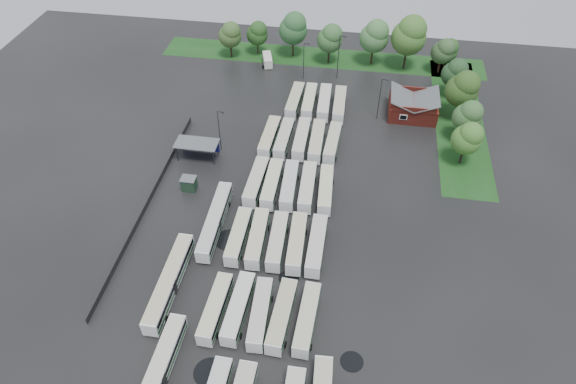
# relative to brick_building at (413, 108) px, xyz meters

# --- Properties ---
(ground) EXTENTS (160.00, 160.00, 0.00)m
(ground) POSITION_rel_brick_building_xyz_m (-24.00, -42.77, -1.87)
(ground) COLOR black
(ground) RESTS_ON ground
(brick_building) EXTENTS (10.07, 8.60, 5.39)m
(brick_building) POSITION_rel_brick_building_xyz_m (0.00, 0.00, 0.00)
(brick_building) COLOR maroon
(brick_building) RESTS_ON ground
(wash_shed) EXTENTS (8.20, 4.20, 3.58)m
(wash_shed) POSITION_rel_brick_building_xyz_m (-41.20, -20.74, 1.12)
(wash_shed) COLOR #2D2D30
(wash_shed) RESTS_ON ground
(utility_hut) EXTENTS (2.70, 2.20, 2.62)m
(utility_hut) POSITION_rel_brick_building_xyz_m (-40.20, -30.17, -0.55)
(utility_hut) COLOR black
(utility_hut) RESTS_ON ground
(grass_strip_north) EXTENTS (80.00, 10.00, 0.01)m
(grass_strip_north) POSITION_rel_brick_building_xyz_m (-22.00, 22.03, -1.86)
(grass_strip_north) COLOR #153F13
(grass_strip_north) RESTS_ON ground
(grass_strip_east) EXTENTS (10.00, 50.00, 0.01)m
(grass_strip_east) POSITION_rel_brick_building_xyz_m (10.00, 0.03, -1.86)
(grass_strip_east) COLOR #153F13
(grass_strip_east) RESTS_ON ground
(west_fence) EXTENTS (0.10, 50.00, 1.20)m
(west_fence) POSITION_rel_brick_building_xyz_m (-46.20, -34.77, -1.27)
(west_fence) COLOR #2D2D30
(west_fence) RESTS_ON ground
(bus_r1c0) EXTENTS (2.69, 10.96, 3.03)m
(bus_r1c0) POSITION_rel_brick_building_xyz_m (-28.50, -55.34, -0.20)
(bus_r1c0) COLOR white
(bus_r1c0) RESTS_ON ground
(bus_r1c1) EXTENTS (2.76, 11.19, 3.09)m
(bus_r1c1) POSITION_rel_brick_building_xyz_m (-25.28, -54.83, -0.16)
(bus_r1c1) COLOR white
(bus_r1c1) RESTS_ON ground
(bus_r1c2) EXTENTS (2.83, 10.96, 3.02)m
(bus_r1c2) POSITION_rel_brick_building_xyz_m (-22.06, -55.21, -0.20)
(bus_r1c2) COLOR white
(bus_r1c2) RESTS_ON ground
(bus_r1c3) EXTENTS (2.94, 11.30, 3.11)m
(bus_r1c3) POSITION_rel_brick_building_xyz_m (-18.99, -55.11, -0.15)
(bus_r1c3) COLOR white
(bus_r1c3) RESTS_ON ground
(bus_r1c4) EXTENTS (2.76, 11.05, 3.05)m
(bus_r1c4) POSITION_rel_brick_building_xyz_m (-15.44, -55.02, -0.19)
(bus_r1c4) COLOR white
(bus_r1c4) RESTS_ON ground
(bus_r2c0) EXTENTS (2.35, 10.93, 3.04)m
(bus_r2c0) POSITION_rel_brick_building_xyz_m (-28.37, -41.48, -0.19)
(bus_r2c0) COLOR white
(bus_r2c0) RESTS_ON ground
(bus_r2c1) EXTENTS (2.84, 11.30, 3.12)m
(bus_r2c1) POSITION_rel_brick_building_xyz_m (-25.26, -41.40, -0.15)
(bus_r2c1) COLOR white
(bus_r2c1) RESTS_ON ground
(bus_r2c2) EXTENTS (2.71, 11.07, 3.06)m
(bus_r2c2) POSITION_rel_brick_building_xyz_m (-22.00, -41.48, -0.18)
(bus_r2c2) COLOR white
(bus_r2c2) RESTS_ON ground
(bus_r2c3) EXTENTS (2.85, 11.41, 3.15)m
(bus_r2c3) POSITION_rel_brick_building_xyz_m (-18.89, -41.44, -0.13)
(bus_r2c3) COLOR white
(bus_r2c3) RESTS_ON ground
(bus_r2c4) EXTENTS (2.43, 11.32, 3.15)m
(bus_r2c4) POSITION_rel_brick_building_xyz_m (-15.72, -41.45, -0.13)
(bus_r2c4) COLOR white
(bus_r2c4) RESTS_ON ground
(bus_r3c0) EXTENTS (2.72, 11.45, 3.17)m
(bus_r3c0) POSITION_rel_brick_building_xyz_m (-28.21, -28.17, -0.12)
(bus_r3c0) COLOR white
(bus_r3c0) RESTS_ON ground
(bus_r3c1) EXTENTS (2.47, 11.30, 3.14)m
(bus_r3c1) POSITION_rel_brick_building_xyz_m (-25.30, -28.30, -0.14)
(bus_r3c1) COLOR white
(bus_r3c1) RESTS_ON ground
(bus_r3c2) EXTENTS (2.88, 11.32, 3.12)m
(bus_r3c2) POSITION_rel_brick_building_xyz_m (-22.17, -28.14, -0.15)
(bus_r3c2) COLOR white
(bus_r3c2) RESTS_ON ground
(bus_r3c3) EXTENTS (2.73, 11.36, 3.14)m
(bus_r3c3) POSITION_rel_brick_building_xyz_m (-18.93, -28.10, -0.14)
(bus_r3c3) COLOR white
(bus_r3c3) RESTS_ON ground
(bus_r3c4) EXTENTS (2.87, 11.06, 3.05)m
(bus_r3c4) POSITION_rel_brick_building_xyz_m (-15.66, -28.24, -0.19)
(bus_r3c4) COLOR white
(bus_r3c4) RESTS_ON ground
(bus_r4c0) EXTENTS (2.71, 11.27, 3.12)m
(bus_r4c0) POSITION_rel_brick_building_xyz_m (-28.29, -14.70, -0.15)
(bus_r4c0) COLOR white
(bus_r4c0) RESTS_ON ground
(bus_r4c1) EXTENTS (2.64, 11.00, 3.05)m
(bus_r4c1) POSITION_rel_brick_building_xyz_m (-25.36, -14.67, -0.19)
(bus_r4c1) COLOR white
(bus_r4c1) RESTS_ON ground
(bus_r4c2) EXTENTS (2.44, 11.27, 3.13)m
(bus_r4c2) POSITION_rel_brick_building_xyz_m (-21.91, -14.30, -0.14)
(bus_r4c2) COLOR white
(bus_r4c2) RESTS_ON ground
(bus_r4c3) EXTENTS (2.59, 11.45, 3.18)m
(bus_r4c3) POSITION_rel_brick_building_xyz_m (-18.83, -14.59, -0.12)
(bus_r4c3) COLOR white
(bus_r4c3) RESTS_ON ground
(bus_r4c4) EXTENTS (2.81, 10.95, 3.02)m
(bus_r4c4) POSITION_rel_brick_building_xyz_m (-15.74, -14.45, -0.20)
(bus_r4c4) COLOR white
(bus_r4c4) RESTS_ON ground
(bus_r5c1) EXTENTS (2.78, 11.38, 3.15)m
(bus_r5c1) POSITION_rel_brick_building_xyz_m (-25.24, -0.92, -0.13)
(bus_r5c1) COLOR white
(bus_r5c1) RESTS_ON ground
(bus_r5c2) EXTENTS (2.52, 11.16, 3.10)m
(bus_r5c2) POSITION_rel_brick_building_xyz_m (-22.12, -0.69, -0.16)
(bus_r5c2) COLOR white
(bus_r5c2) RESTS_ON ground
(bus_r5c3) EXTENTS (2.78, 11.48, 3.18)m
(bus_r5c3) POSITION_rel_brick_building_xyz_m (-18.84, -0.76, -0.12)
(bus_r5c3) COLOR white
(bus_r5c3) RESTS_ON ground
(bus_r5c4) EXTENTS (2.64, 11.35, 3.14)m
(bus_r5c4) POSITION_rel_brick_building_xyz_m (-15.55, -1.02, -0.14)
(bus_r5c4) COLOR white
(bus_r5c4) RESTS_ON ground
(artic_bus_west_a) EXTENTS (2.65, 16.29, 3.01)m
(artic_bus_west_a) POSITION_rel_brick_building_xyz_m (-33.17, -66.03, -0.19)
(artic_bus_west_a) COLOR white
(artic_bus_west_a) RESTS_ON ground
(artic_bus_west_b) EXTENTS (2.62, 16.44, 3.04)m
(artic_bus_west_b) POSITION_rel_brick_building_xyz_m (-33.05, -38.68, -0.18)
(artic_bus_west_b) COLOR white
(artic_bus_west_b) RESTS_ON ground
(artic_bus_west_c) EXTENTS (2.51, 16.96, 3.14)m
(artic_bus_west_c) POSITION_rel_brick_building_xyz_m (-36.43, -51.98, -0.12)
(artic_bus_west_c) COLOR white
(artic_bus_west_c) RESTS_ON ground
(minibus) EXTENTS (3.43, 5.75, 2.36)m
(minibus) POSITION_rel_brick_building_xyz_m (-34.66, 16.50, -0.56)
(minibus) COLOR silver
(minibus) RESTS_ON ground
(tree_north_0) EXTENTS (5.60, 5.60, 9.27)m
(tree_north_0) POSITION_rel_brick_building_xyz_m (-44.20, 18.90, 4.10)
(tree_north_0) COLOR #302115
(tree_north_0) RESTS_ON ground
(tree_north_1) EXTENTS (5.26, 5.26, 8.71)m
(tree_north_1) POSITION_rel_brick_building_xyz_m (-37.96, 21.45, 3.74)
(tree_north_1) COLOR #3A271C
(tree_north_1) RESTS_ON ground
(tree_north_2) EXTENTS (6.94, 6.94, 11.50)m
(tree_north_2) POSITION_rel_brick_building_xyz_m (-29.03, 21.83, 5.53)
(tree_north_2) COLOR #312116
(tree_north_2) RESTS_ON ground
(tree_north_3) EXTENTS (6.13, 6.13, 10.16)m
(tree_north_3) POSITION_rel_brick_building_xyz_m (-19.79, 19.69, 4.67)
(tree_north_3) COLOR black
(tree_north_3) RESTS_ON ground
(tree_north_4) EXTENTS (6.94, 6.94, 11.49)m
(tree_north_4) POSITION_rel_brick_building_xyz_m (-9.35, 20.76, 5.53)
(tree_north_4) COLOR #342415
(tree_north_4) RESTS_ON ground
(tree_north_5) EXTENTS (8.16, 8.16, 13.51)m
(tree_north_5) POSITION_rel_brick_building_xyz_m (-1.42, 19.87, 6.83)
(tree_north_5) COLOR black
(tree_north_5) RESTS_ON ground
(tree_north_6) EXTENTS (4.94, 4.94, 8.19)m
(tree_north_6) POSITION_rel_brick_building_xyz_m (8.03, 20.54, 3.40)
(tree_north_6) COLOR black
(tree_north_6) RESTS_ON ground
(tree_east_0) EXTENTS (5.67, 5.67, 9.38)m
(tree_east_0) POSITION_rel_brick_building_xyz_m (9.10, -14.83, 4.17)
(tree_east_0) COLOR black
(tree_east_0) RESTS_ON ground
(tree_east_1) EXTENTS (5.67, 5.67, 9.39)m
(tree_east_1) POSITION_rel_brick_building_xyz_m (9.87, -7.46, 4.17)
(tree_east_1) COLOR #3B2619
(tree_east_1) RESTS_ON ground
(tree_east_2) EXTENTS (6.78, 6.78, 11.24)m
(tree_east_2) POSITION_rel_brick_building_xyz_m (9.32, 0.50, 5.36)
(tree_east_2) COLOR #3A2816
(tree_east_2) RESTS_ON ground
(tree_east_3) EXTENTS (5.62, 5.62, 9.30)m
(tree_east_3) POSITION_rel_brick_building_xyz_m (8.66, 9.02, 4.12)
(tree_east_3) COLOR black
(tree_east_3) RESTS_ON ground
(tree_east_4) EXTENTS (5.33, 5.29, 8.76)m
(tree_east_4) POSITION_rel_brick_building_xyz_m (6.77, 19.20, 3.76)
(tree_east_4) COLOR #332014
(tree_east_4) RESTS_ON ground
(lamp_post_ne) EXTENTS (1.47, 0.29, 9.55)m
(lamp_post_ne) POSITION_rel_brick_building_xyz_m (-7.21, -2.33, 3.68)
(lamp_post_ne) COLOR #2D2D30
(lamp_post_ne) RESTS_ON ground
(lamp_post_nw) EXTENTS (1.39, 0.27, 9.00)m
(lamp_post_nw) POSITION_rel_brick_building_xyz_m (-37.37, -17.86, 3.36)
(lamp_post_nw) COLOR #2D2D30
(lamp_post_nw) RESTS_ON ground
(lamp_post_back_w) EXTENTS (1.41, 0.27, 9.14)m
(lamp_post_back_w) POSITION_rel_brick_building_xyz_m (-24.91, 11.18, 3.44)
(lamp_post_back_w) COLOR #2D2D30
(lamp_post_back_w) RESTS_ON ground
(lamp_post_back_e) EXTENTS (1.65, 0.32, 10.72)m
(lamp_post_back_e) POSITION_rel_brick_building_xyz_m (-17.09, 12.89, 4.36)
(lamp_post_back_e) COLOR #2D2D30
(lamp_post_back_e) RESTS_ON ground
(puddle_0) EXTENTS (4.29, 4.29, 0.01)m
(puddle_0) POSITION_rel_brick_building_xyz_m (-27.15, -64.06, -1.86)
(puddle_0) COLOR black
(puddle_0) RESTS_ON ground
(puddle_2) EXTENTS (4.70, 4.70, 0.01)m
(puddle_2) POSITION_rel_brick_building_xyz_m (-30.24, -41.06, -1.86)
(puddle_2) COLOR black
(puddle_2) RESTS_ON ground
(puddle_3) EXTENTS (3.18, 3.18, 0.01)m
(puddle_3) POSITION_rel_brick_building_xyz_m (-19.26, -47.28, -1.86)
(puddle_3) COLOR black
(puddle_3) RESTS_ON ground
(puddle_4) EXTENTS (3.18, 3.18, 0.01)m
(puddle_4) POSITION_rel_brick_building_xyz_m (-8.75, -59.57, -1.86)
(puddle_4) COLOR black
(puddle_4) RESTS_ON ground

